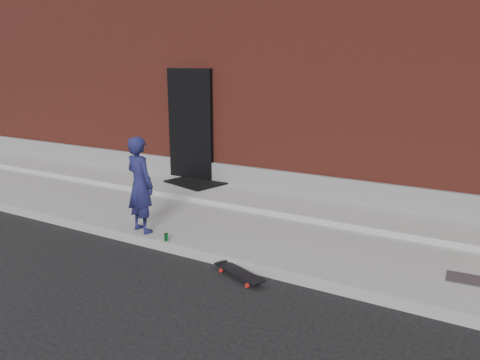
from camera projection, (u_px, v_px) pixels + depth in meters
The scene contains 9 objects.
ground at pixel (222, 266), 6.22m from camera, with size 80.00×80.00×0.00m, color black.
sidewalk at pixel (272, 228), 7.46m from camera, with size 20.00×3.00×0.15m, color gray.
apron at pixel (295, 206), 8.19m from camera, with size 20.00×1.20×0.10m, color gray.
building at pixel (372, 68), 11.49m from camera, with size 20.00×8.10×5.00m.
child at pixel (140, 185), 6.93m from camera, with size 0.53×0.35×1.45m, color #191B47.
skateboard at pixel (239, 273), 5.86m from camera, with size 0.79×0.47×0.09m.
soda_can at pixel (166, 237), 6.68m from camera, with size 0.06×0.06×0.11m, color #1A8539.
doormat at pixel (197, 182), 9.54m from camera, with size 1.08×0.87×0.03m, color black.
utility_plate at pixel (469, 280), 5.48m from camera, with size 0.50×0.32×0.01m, color #545459.
Camera 1 is at (3.09, -4.86, 2.63)m, focal length 35.00 mm.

